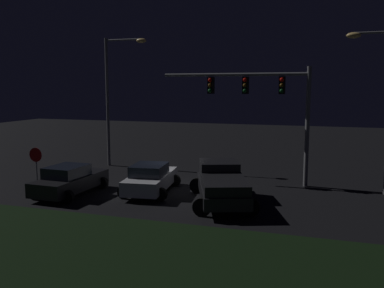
{
  "coord_description": "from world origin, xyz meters",
  "views": [
    {
      "loc": [
        7.47,
        -20.3,
        5.39
      ],
      "look_at": [
        0.49,
        1.37,
        2.28
      ],
      "focal_mm": 38.83,
      "sensor_mm": 36.0,
      "label": 1
    }
  ],
  "objects_px": {
    "pickup_truck": "(221,182)",
    "car_sedan": "(150,178)",
    "car_sedan_far": "(70,180)",
    "stop_sign": "(36,160)",
    "traffic_signal_gantry": "(263,96)",
    "street_lamp_left": "(115,87)",
    "street_lamp_right": "(382,93)"
  },
  "relations": [
    {
      "from": "pickup_truck",
      "to": "car_sedan",
      "type": "relative_size",
      "value": 1.25
    },
    {
      "from": "car_sedan",
      "to": "car_sedan_far",
      "type": "relative_size",
      "value": 1.03
    },
    {
      "from": "car_sedan_far",
      "to": "stop_sign",
      "type": "distance_m",
      "value": 2.55
    },
    {
      "from": "traffic_signal_gantry",
      "to": "stop_sign",
      "type": "bearing_deg",
      "value": -155.86
    },
    {
      "from": "pickup_truck",
      "to": "stop_sign",
      "type": "bearing_deg",
      "value": 72.69
    },
    {
      "from": "car_sedan_far",
      "to": "car_sedan",
      "type": "bearing_deg",
      "value": -64.37
    },
    {
      "from": "pickup_truck",
      "to": "car_sedan",
      "type": "xyz_separation_m",
      "value": [
        -3.92,
        0.69,
        -0.26
      ]
    },
    {
      "from": "car_sedan_far",
      "to": "stop_sign",
      "type": "bearing_deg",
      "value": 80.52
    },
    {
      "from": "street_lamp_left",
      "to": "stop_sign",
      "type": "distance_m",
      "value": 8.24
    },
    {
      "from": "pickup_truck",
      "to": "street_lamp_left",
      "type": "height_order",
      "value": "street_lamp_left"
    },
    {
      "from": "car_sedan",
      "to": "street_lamp_right",
      "type": "bearing_deg",
      "value": -80.48
    },
    {
      "from": "pickup_truck",
      "to": "street_lamp_right",
      "type": "distance_m",
      "value": 9.15
    },
    {
      "from": "stop_sign",
      "to": "street_lamp_right",
      "type": "bearing_deg",
      "value": 14.56
    },
    {
      "from": "traffic_signal_gantry",
      "to": "stop_sign",
      "type": "height_order",
      "value": "traffic_signal_gantry"
    },
    {
      "from": "street_lamp_right",
      "to": "stop_sign",
      "type": "distance_m",
      "value": 18.05
    },
    {
      "from": "pickup_truck",
      "to": "car_sedan_far",
      "type": "relative_size",
      "value": 1.29
    },
    {
      "from": "pickup_truck",
      "to": "car_sedan_far",
      "type": "height_order",
      "value": "pickup_truck"
    },
    {
      "from": "pickup_truck",
      "to": "traffic_signal_gantry",
      "type": "xyz_separation_m",
      "value": [
        1.18,
        4.56,
        3.9
      ]
    },
    {
      "from": "pickup_truck",
      "to": "stop_sign",
      "type": "height_order",
      "value": "stop_sign"
    },
    {
      "from": "pickup_truck",
      "to": "street_lamp_right",
      "type": "xyz_separation_m",
      "value": [
        7.12,
        4.0,
        4.13
      ]
    },
    {
      "from": "street_lamp_left",
      "to": "stop_sign",
      "type": "height_order",
      "value": "street_lamp_left"
    },
    {
      "from": "pickup_truck",
      "to": "street_lamp_left",
      "type": "relative_size",
      "value": 0.67
    },
    {
      "from": "traffic_signal_gantry",
      "to": "stop_sign",
      "type": "xyz_separation_m",
      "value": [
        -11.18,
        -5.01,
        -3.34
      ]
    },
    {
      "from": "pickup_truck",
      "to": "street_lamp_right",
      "type": "height_order",
      "value": "street_lamp_right"
    },
    {
      "from": "car_sedan",
      "to": "pickup_truck",
      "type": "bearing_deg",
      "value": -107.19
    },
    {
      "from": "car_sedan",
      "to": "street_lamp_left",
      "type": "height_order",
      "value": "street_lamp_left"
    },
    {
      "from": "car_sedan_far",
      "to": "street_lamp_left",
      "type": "xyz_separation_m",
      "value": [
        -1.44,
        7.68,
        4.71
      ]
    },
    {
      "from": "street_lamp_left",
      "to": "stop_sign",
      "type": "relative_size",
      "value": 3.88
    },
    {
      "from": "car_sedan",
      "to": "street_lamp_right",
      "type": "distance_m",
      "value": 12.33
    },
    {
      "from": "car_sedan",
      "to": "street_lamp_left",
      "type": "xyz_separation_m",
      "value": [
        -5.16,
        6.06,
        4.71
      ]
    },
    {
      "from": "traffic_signal_gantry",
      "to": "street_lamp_right",
      "type": "xyz_separation_m",
      "value": [
        5.94,
        -0.56,
        0.23
      ]
    },
    {
      "from": "pickup_truck",
      "to": "stop_sign",
      "type": "xyz_separation_m",
      "value": [
        -10.0,
        -0.45,
        0.56
      ]
    }
  ]
}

